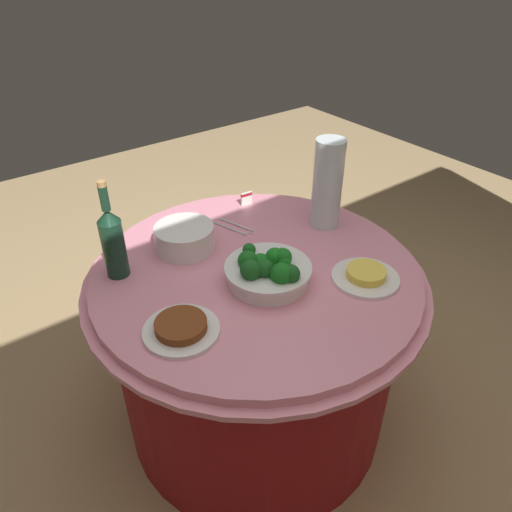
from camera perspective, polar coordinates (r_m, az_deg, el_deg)
name	(u,v)px	position (r m, az deg, el deg)	size (l,w,h in m)	color
ground_plane	(256,410)	(2.14, 0.00, -17.74)	(6.00, 6.00, 0.00)	tan
buffet_table	(256,346)	(1.86, 0.00, -10.62)	(1.16, 1.16, 0.74)	maroon
broccoli_bowl	(268,271)	(1.53, 1.43, -1.77)	(0.28, 0.28, 0.12)	white
plate_stack	(185,238)	(1.71, -8.45, 2.13)	(0.21, 0.21, 0.09)	white
wine_bottle	(113,241)	(1.59, -16.60, 1.71)	(0.07, 0.07, 0.34)	#143523
decorative_fruit_vase	(327,189)	(1.81, 8.39, 7.81)	(0.11, 0.11, 0.34)	silver
serving_tongs	(235,227)	(1.84, -2.54, 3.43)	(0.09, 0.17, 0.01)	silver
food_plate_stir_fry	(181,328)	(1.39, -8.85, -8.39)	(0.22, 0.22, 0.04)	white
food_plate_fried_egg	(366,276)	(1.60, 12.85, -2.29)	(0.22, 0.22, 0.04)	white
label_placard_front	(246,198)	(1.99, -1.14, 6.91)	(0.05, 0.01, 0.05)	white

